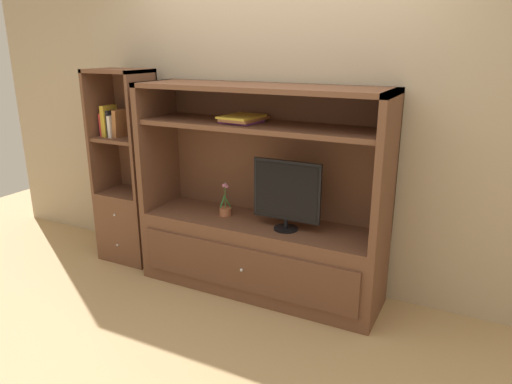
# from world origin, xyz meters

# --- Properties ---
(ground_plane) EXTENTS (8.00, 8.00, 0.00)m
(ground_plane) POSITION_xyz_m (0.00, 0.00, 0.00)
(ground_plane) COLOR tan
(painted_rear_wall) EXTENTS (6.00, 0.10, 2.80)m
(painted_rear_wall) POSITION_xyz_m (0.00, 0.75, 1.40)
(painted_rear_wall) COLOR tan
(painted_rear_wall) RESTS_ON ground_plane
(media_console) EXTENTS (1.90, 0.56, 1.59)m
(media_console) POSITION_xyz_m (0.00, 0.41, 0.49)
(media_console) COLOR brown
(media_console) RESTS_ON ground_plane
(tv_monitor) EXTENTS (0.51, 0.18, 0.52)m
(tv_monitor) POSITION_xyz_m (0.25, 0.34, 0.84)
(tv_monitor) COLOR black
(tv_monitor) RESTS_ON media_console
(potted_plant) EXTENTS (0.09, 0.11, 0.28)m
(potted_plant) POSITION_xyz_m (-0.30, 0.41, 0.62)
(potted_plant) COLOR #B26642
(potted_plant) RESTS_ON media_console
(magazine_stack) EXTENTS (0.29, 0.36, 0.05)m
(magazine_stack) POSITION_xyz_m (-0.13, 0.39, 1.34)
(magazine_stack) COLOR purple
(magazine_stack) RESTS_ON media_console
(bookshelf_tall) EXTENTS (0.50, 0.38, 1.67)m
(bookshelf_tall) POSITION_xyz_m (-1.29, 0.41, 0.55)
(bookshelf_tall) COLOR brown
(bookshelf_tall) RESTS_ON ground_plane
(upright_book_row) EXTENTS (0.19, 0.18, 0.26)m
(upright_book_row) POSITION_xyz_m (-1.39, 0.40, 1.22)
(upright_book_row) COLOR red
(upright_book_row) RESTS_ON bookshelf_tall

